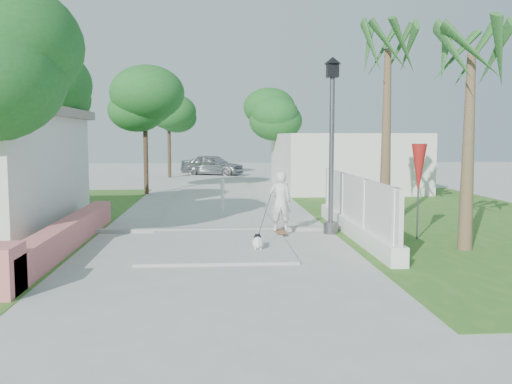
{
  "coord_description": "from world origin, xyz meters",
  "views": [
    {
      "loc": [
        -0.02,
        -8.71,
        2.47
      ],
      "look_at": [
        0.98,
        5.28,
        1.1
      ],
      "focal_mm": 40.0,
      "sensor_mm": 36.0,
      "label": 1
    }
  ],
  "objects": [
    {
      "name": "bollard",
      "position": [
        0.2,
        10.0,
        0.58
      ],
      "size": [
        0.14,
        0.14,
        1.09
      ],
      "color": "white",
      "rests_on": "ground"
    },
    {
      "name": "parked_car",
      "position": [
        -0.22,
        27.32,
        0.68
      ],
      "size": [
        4.27,
        3.07,
        1.35
      ],
      "primitive_type": "imported",
      "rotation": [
        0.0,
        0.0,
        1.15
      ],
      "color": "#9A9CA1",
      "rests_on": "ground"
    },
    {
      "name": "palm_far",
      "position": [
        4.6,
        6.5,
        4.48
      ],
      "size": [
        1.8,
        1.8,
        5.3
      ],
      "color": "brown",
      "rests_on": "ground"
    },
    {
      "name": "pink_wall",
      "position": [
        -3.3,
        3.55,
        0.31
      ],
      "size": [
        0.45,
        8.2,
        0.8
      ],
      "color": "#D96F71",
      "rests_on": "ground"
    },
    {
      "name": "street_lamp",
      "position": [
        2.9,
        5.5,
        2.43
      ],
      "size": [
        0.44,
        0.44,
        4.44
      ],
      "color": "#59595E",
      "rests_on": "ground"
    },
    {
      "name": "palm_near",
      "position": [
        5.4,
        3.2,
        3.95
      ],
      "size": [
        1.8,
        1.8,
        4.7
      ],
      "color": "brown",
      "rests_on": "ground"
    },
    {
      "name": "lattice_fence",
      "position": [
        3.4,
        5.0,
        0.54
      ],
      "size": [
        0.35,
        7.0,
        1.5
      ],
      "color": "white",
      "rests_on": "ground"
    },
    {
      "name": "tree_path_left",
      "position": [
        -2.98,
        15.98,
        3.82
      ],
      "size": [
        3.4,
        3.4,
        5.23
      ],
      "color": "#4C3826",
      "rests_on": "ground"
    },
    {
      "name": "tree_path_right",
      "position": [
        3.22,
        19.98,
        3.49
      ],
      "size": [
        3.0,
        3.0,
        4.79
      ],
      "color": "#4C3826",
      "rests_on": "ground"
    },
    {
      "name": "grass_right",
      "position": [
        7.0,
        8.0,
        0.01
      ],
      "size": [
        8.0,
        20.0,
        0.01
      ],
      "primitive_type": "cube",
      "color": "#316820",
      "rests_on": "ground"
    },
    {
      "name": "ground",
      "position": [
        0.0,
        0.0,
        0.0
      ],
      "size": [
        90.0,
        90.0,
        0.0
      ],
      "primitive_type": "plane",
      "color": "#B7B7B2",
      "rests_on": "ground"
    },
    {
      "name": "path_strip",
      "position": [
        0.0,
        20.0,
        0.03
      ],
      "size": [
        3.2,
        36.0,
        0.06
      ],
      "primitive_type": "cube",
      "color": "#B7B7B2",
      "rests_on": "ground"
    },
    {
      "name": "tree_left_mid",
      "position": [
        -5.48,
        8.48,
        3.5
      ],
      "size": [
        3.2,
        3.2,
        4.85
      ],
      "color": "#4C3826",
      "rests_on": "ground"
    },
    {
      "name": "patio_umbrella",
      "position": [
        4.8,
        4.5,
        1.69
      ],
      "size": [
        0.36,
        0.36,
        2.3
      ],
      "color": "#59595E",
      "rests_on": "ground"
    },
    {
      "name": "curb",
      "position": [
        0.0,
        6.0,
        0.05
      ],
      "size": [
        6.5,
        0.25,
        0.1
      ],
      "primitive_type": "cube",
      "color": "#999993",
      "rests_on": "ground"
    },
    {
      "name": "dog",
      "position": [
        0.88,
        3.37,
        0.2
      ],
      "size": [
        0.25,
        0.55,
        0.37
      ],
      "rotation": [
        0.0,
        0.0,
        -0.03
      ],
      "color": "white",
      "rests_on": "ground"
    },
    {
      "name": "tree_path_far",
      "position": [
        -2.78,
        25.98,
        3.82
      ],
      "size": [
        3.2,
        3.2,
        5.17
      ],
      "color": "#4C3826",
      "rests_on": "ground"
    },
    {
      "name": "building_right",
      "position": [
        6.0,
        18.0,
        1.3
      ],
      "size": [
        6.0,
        8.0,
        2.6
      ],
      "primitive_type": "cube",
      "color": "silver",
      "rests_on": "ground"
    },
    {
      "name": "skateboarder",
      "position": [
        1.26,
        4.76,
        0.71
      ],
      "size": [
        0.99,
        2.28,
        1.59
      ],
      "rotation": [
        0.0,
        0.0,
        3.14
      ],
      "color": "#975E3C",
      "rests_on": "ground"
    }
  ]
}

